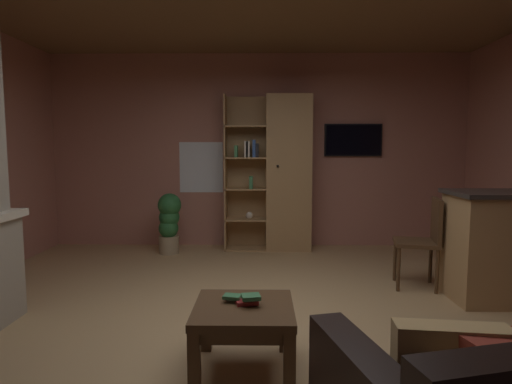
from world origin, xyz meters
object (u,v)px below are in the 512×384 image
Objects in this scene: coffee_table at (244,319)px; table_book_1 at (232,297)px; bookshelf_cabinet at (282,174)px; dining_chair at (425,236)px; table_book_2 at (251,297)px; potted_floor_plant at (169,221)px; table_book_0 at (247,302)px; wall_mounted_tv at (353,140)px.

coffee_table is 5.60× the size of table_book_1.
dining_chair is (1.37, -1.68, -0.54)m from bookshelf_cabinet.
dining_chair is at bearing 43.50° from coffee_table.
table_book_2 is 2.41m from dining_chair.
coffee_table is at bearing -40.73° from table_book_1.
bookshelf_cabinet is 3.43m from table_book_2.
bookshelf_cabinet is 1.69m from potted_floor_plant.
bookshelf_cabinet is at bearing 10.74° from potted_floor_plant.
coffee_table is 0.15m from table_book_2.
table_book_0 is 3.96m from wall_mounted_tv.
wall_mounted_tv reaches higher than table_book_1.
table_book_2 is (0.05, -0.00, 0.15)m from coffee_table.
wall_mounted_tv is at bearing 100.42° from dining_chair.
table_book_0 is at bearing -111.60° from wall_mounted_tv.
dining_chair reaches higher than table_book_2.
coffee_table is 4.02m from wall_mounted_tv.
bookshelf_cabinet is at bearing 81.79° from table_book_1.
table_book_0 reaches higher than coffee_table.
dining_chair is 2.17m from wall_mounted_tv.
table_book_2 is at bearing -5.53° from coffee_table.
table_book_1 is 0.14× the size of wall_mounted_tv.
coffee_table is 0.76× the size of potted_floor_plant.
dining_chair is at bearing -25.53° from potted_floor_plant.
bookshelf_cabinet is 2.34× the size of dining_chair.
table_book_1 is 3.96m from wall_mounted_tv.
table_book_0 is 2.40m from dining_chair.
table_book_1 is at bearing 150.07° from table_book_2.
table_book_1 is 3.18m from potted_floor_plant.
potted_floor_plant is (-1.14, 3.07, 0.11)m from coffee_table.
table_book_2 is at bearing -55.35° from table_book_0.
table_book_0 is 0.15× the size of dining_chair.
table_book_2 reaches higher than table_book_1.
potted_floor_plant reaches higher than coffee_table.
bookshelf_cabinet is 2.23m from dining_chair.
table_book_0 is 3.25m from potted_floor_plant.
wall_mounted_tv reaches higher than table_book_2.
table_book_1 is 2.45m from dining_chair.
bookshelf_cabinet reaches higher than coffee_table.
bookshelf_cabinet is 3.43× the size of coffee_table.
bookshelf_cabinet reaches higher than table_book_0.
coffee_table is at bearing -111.69° from wall_mounted_tv.
potted_floor_plant is (-2.91, 1.39, -0.08)m from dining_chair.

